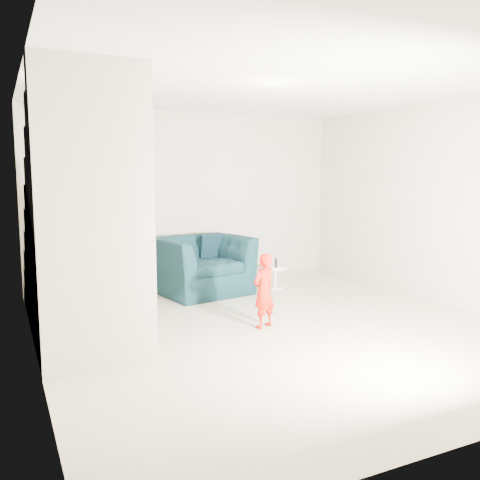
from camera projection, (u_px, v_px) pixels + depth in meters
name	position (u px, v px, depth m)	size (l,w,h in m)	color
floor	(274.00, 327.00, 5.77)	(5.50, 5.50, 0.00)	tan
ceiling	(276.00, 82.00, 5.42)	(5.50, 5.50, 0.00)	silver
back_wall	(189.00, 198.00, 8.05)	(5.00, 5.00, 0.00)	#B3AA92
left_wall	(30.00, 216.00, 4.52)	(5.50, 5.50, 0.00)	#B3AA92
right_wall	(441.00, 203.00, 6.67)	(5.50, 5.50, 0.00)	#B3AA92
armchair	(202.00, 265.00, 7.38)	(1.26, 1.10, 0.82)	black
toddler	(264.00, 291.00, 5.71)	(0.31, 0.20, 0.85)	#AC1505
side_table	(275.00, 274.00, 7.70)	(0.34, 0.34, 0.34)	silver
staircase	(81.00, 249.00, 5.28)	(1.02, 3.03, 3.62)	#ADA089
cushion	(212.00, 246.00, 7.70)	(0.37, 0.11, 0.35)	black
throw	(170.00, 261.00, 7.08)	(0.05, 0.46, 0.51)	black
phone	(276.00, 263.00, 5.68)	(0.02, 0.05, 0.10)	black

